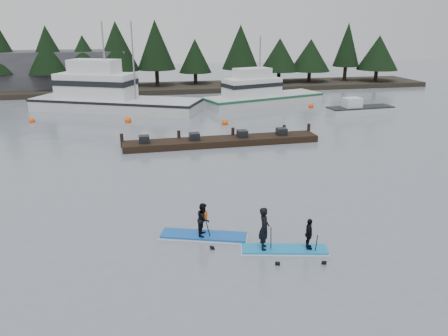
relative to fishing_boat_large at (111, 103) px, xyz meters
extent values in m
plane|color=slate|center=(6.56, -29.38, -0.71)|extent=(160.00, 160.00, 0.00)
cube|color=#2D281E|center=(6.56, 12.62, -0.41)|extent=(70.00, 8.00, 0.60)
cube|color=#4C4C51|center=(-7.44, 14.62, 1.79)|extent=(18.00, 6.00, 5.00)
cube|color=silver|center=(0.47, -0.22, -0.60)|extent=(17.01, 11.20, 2.21)
cube|color=white|center=(-1.34, 0.62, 1.71)|extent=(8.18, 6.17, 2.40)
cylinder|color=gray|center=(-0.28, 0.13, 4.14)|extent=(0.14, 0.14, 7.28)
cube|color=silver|center=(15.88, 0.07, -0.62)|extent=(13.51, 7.36, 1.86)
cube|color=white|center=(14.39, -0.39, 1.24)|extent=(6.37, 4.27, 1.86)
cylinder|color=gray|center=(15.26, -0.12, 3.35)|extent=(0.14, 0.14, 6.08)
cube|color=silver|center=(23.30, -6.97, -0.35)|extent=(6.42, 2.34, 0.74)
cube|color=black|center=(8.21, -14.89, -0.48)|extent=(14.05, 2.14, 0.47)
sphere|color=#FF560C|center=(-6.67, -4.17, -0.71)|extent=(0.51, 0.51, 0.51)
sphere|color=#FF560C|center=(1.61, -5.94, -0.71)|extent=(0.61, 0.61, 0.61)
sphere|color=#FF560C|center=(9.76, -8.53, -0.71)|extent=(0.56, 0.56, 0.56)
sphere|color=#FF560C|center=(20.11, -2.69, -0.71)|extent=(0.56, 0.56, 0.56)
cube|color=#1356B5|center=(4.58, -28.73, -0.65)|extent=(3.58, 1.93, 0.13)
imported|color=black|center=(4.58, -28.73, 0.10)|extent=(0.70, 0.79, 1.36)
cube|color=orange|center=(4.58, -28.73, 0.26)|extent=(0.35, 0.29, 0.32)
cylinder|color=black|center=(4.75, -29.02, -0.36)|extent=(0.44, 0.82, 1.53)
cube|color=#1585C9|center=(7.43, -30.49, -0.66)|extent=(3.36, 1.47, 0.12)
imported|color=black|center=(6.65, -30.31, 0.24)|extent=(0.53, 0.69, 1.68)
cylinder|color=black|center=(6.84, -30.58, -0.20)|extent=(0.38, 0.92, 1.64)
imported|color=black|center=(8.30, -30.69, 0.02)|extent=(0.45, 0.77, 1.23)
cylinder|color=black|center=(8.50, -30.96, -0.45)|extent=(0.35, 0.83, 1.48)
camera|label=1|loc=(2.08, -44.57, 7.61)|focal=35.00mm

